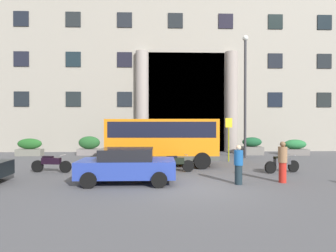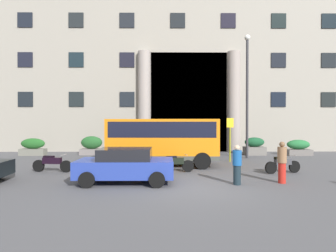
# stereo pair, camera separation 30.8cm
# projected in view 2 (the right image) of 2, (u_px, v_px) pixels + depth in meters

# --- Properties ---
(ground_plane) EXTENTS (80.00, 64.00, 0.12)m
(ground_plane) POSITION_uv_depth(u_px,v_px,m) (193.00, 190.00, 10.14)
(ground_plane) COLOR #4D4D51
(office_building_facade) EXTENTS (32.83, 9.79, 20.63)m
(office_building_facade) POSITION_uv_depth(u_px,v_px,m) (176.00, 48.00, 27.50)
(office_building_facade) COLOR gray
(office_building_facade) RESTS_ON ground_plane
(orange_minibus) EXTENTS (6.35, 2.97, 2.70)m
(orange_minibus) POSITION_uv_depth(u_px,v_px,m) (163.00, 138.00, 15.61)
(orange_minibus) COLOR orange
(orange_minibus) RESTS_ON ground_plane
(bus_stop_sign) EXTENTS (0.44, 0.08, 2.80)m
(bus_stop_sign) POSITION_uv_depth(u_px,v_px,m) (230.00, 135.00, 17.09)
(bus_stop_sign) COLOR #969F17
(bus_stop_sign) RESTS_ON ground_plane
(hedge_planter_far_east) EXTENTS (2.19, 0.72, 1.23)m
(hedge_planter_far_east) POSITION_uv_depth(u_px,v_px,m) (181.00, 148.00, 20.24)
(hedge_planter_far_east) COLOR gray
(hedge_planter_far_east) RESTS_ON ground_plane
(hedge_planter_entrance_right) EXTENTS (1.59, 0.94, 1.37)m
(hedge_planter_entrance_right) POSITION_uv_depth(u_px,v_px,m) (254.00, 146.00, 20.74)
(hedge_planter_entrance_right) COLOR slate
(hedge_planter_entrance_right) RESTS_ON ground_plane
(hedge_planter_west) EXTENTS (1.90, 0.70, 1.32)m
(hedge_planter_west) POSITION_uv_depth(u_px,v_px,m) (33.00, 147.00, 20.43)
(hedge_planter_west) COLOR slate
(hedge_planter_west) RESTS_ON ground_plane
(hedge_planter_far_west) EXTENTS (1.82, 0.99, 1.20)m
(hedge_planter_far_west) POSITION_uv_depth(u_px,v_px,m) (298.00, 148.00, 20.48)
(hedge_planter_far_west) COLOR #67625F
(hedge_planter_far_west) RESTS_ON ground_plane
(hedge_planter_entrance_left) EXTENTS (1.72, 0.90, 1.46)m
(hedge_planter_entrance_left) POSITION_uv_depth(u_px,v_px,m) (92.00, 146.00, 20.91)
(hedge_planter_entrance_left) COLOR slate
(hedge_planter_entrance_left) RESTS_ON ground_plane
(parked_estate_mid) EXTENTS (3.95, 2.00, 1.43)m
(parked_estate_mid) POSITION_uv_depth(u_px,v_px,m) (126.00, 165.00, 11.07)
(parked_estate_mid) COLOR #263C9A
(parked_estate_mid) RESTS_ON ground_plane
(motorcycle_far_end) EXTENTS (2.08, 0.56, 0.89)m
(motorcycle_far_end) POSITION_uv_depth(u_px,v_px,m) (51.00, 163.00, 13.50)
(motorcycle_far_end) COLOR black
(motorcycle_far_end) RESTS_ON ground_plane
(motorcycle_near_kerb) EXTENTS (1.91, 0.58, 0.89)m
(motorcycle_near_kerb) POSITION_uv_depth(u_px,v_px,m) (174.00, 163.00, 13.38)
(motorcycle_near_kerb) COLOR black
(motorcycle_near_kerb) RESTS_ON ground_plane
(scooter_by_planter) EXTENTS (1.90, 0.66, 0.89)m
(scooter_by_planter) POSITION_uv_depth(u_px,v_px,m) (282.00, 164.00, 13.14)
(scooter_by_planter) COLOR black
(scooter_by_planter) RESTS_ON ground_plane
(pedestrian_man_red_shirt) EXTENTS (0.36, 0.36, 1.59)m
(pedestrian_man_red_shirt) POSITION_uv_depth(u_px,v_px,m) (237.00, 165.00, 10.71)
(pedestrian_man_red_shirt) COLOR #19272F
(pedestrian_man_red_shirt) RESTS_ON ground_plane
(pedestrian_child_trailing) EXTENTS (0.36, 0.36, 1.72)m
(pedestrian_child_trailing) POSITION_uv_depth(u_px,v_px,m) (282.00, 162.00, 10.98)
(pedestrian_child_trailing) COLOR red
(pedestrian_child_trailing) RESTS_ON ground_plane
(lamppost_plaza_centre) EXTENTS (0.40, 0.40, 8.73)m
(lamppost_plaza_centre) POSITION_uv_depth(u_px,v_px,m) (247.00, 87.00, 18.83)
(lamppost_plaza_centre) COLOR #313136
(lamppost_plaza_centre) RESTS_ON ground_plane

